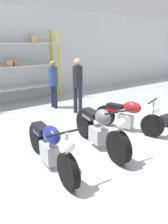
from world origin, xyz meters
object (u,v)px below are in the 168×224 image
object	(u,v)px
person_browsing	(78,81)
motorcycle_blue	(50,146)
motorcycle_red	(128,115)
motorcycle_grey	(100,129)
person_near_rack	(53,81)
toolbox	(167,120)
shelving_rack	(9,64)

from	to	relation	value
person_browsing	motorcycle_blue	bearing A→B (deg)	18.99
motorcycle_blue	motorcycle_red	xyz separation A→B (m)	(2.52, 0.36, -0.01)
motorcycle_grey	person_near_rack	world-z (taller)	person_near_rack
motorcycle_grey	motorcycle_blue	bearing A→B (deg)	-78.55
motorcycle_grey	person_near_rack	bearing A→B (deg)	176.96
person_browsing	toolbox	world-z (taller)	person_browsing
motorcycle_red	toolbox	bearing A→B (deg)	55.53
motorcycle_blue	person_browsing	distance (m)	3.44
person_near_rack	person_browsing	bearing A→B (deg)	107.06
person_near_rack	toolbox	bearing A→B (deg)	115.95
shelving_rack	toolbox	world-z (taller)	shelving_rack
shelving_rack	toolbox	size ratio (longest dim) A/B	8.86
motorcycle_red	toolbox	size ratio (longest dim) A/B	4.31
shelving_rack	motorcycle_blue	size ratio (longest dim) A/B	1.85
shelving_rack	person_browsing	world-z (taller)	shelving_rack
shelving_rack	motorcycle_blue	xyz separation A→B (m)	(-1.02, -4.99, -1.05)
motorcycle_grey	person_near_rack	distance (m)	3.54
shelving_rack	motorcycle_grey	xyz separation A→B (m)	(0.24, -4.95, -1.04)
shelving_rack	person_near_rack	size ratio (longest dim) A/B	2.32
motorcycle_grey	motorcycle_red	world-z (taller)	motorcycle_grey
motorcycle_blue	person_near_rack	distance (m)	4.04
motorcycle_blue	motorcycle_red	bearing A→B (deg)	103.58
motorcycle_blue	motorcycle_grey	world-z (taller)	motorcycle_grey
motorcycle_red	motorcycle_grey	bearing A→B (deg)	-92.73
motorcycle_red	person_near_rack	size ratio (longest dim) A/B	1.13
person_browsing	person_near_rack	size ratio (longest dim) A/B	1.07
person_near_rack	motorcycle_blue	bearing A→B (deg)	58.88
person_near_rack	shelving_rack	bearing A→B (deg)	-57.33
motorcycle_red	person_near_rack	distance (m)	3.18
motorcycle_blue	motorcycle_red	size ratio (longest dim) A/B	1.11
motorcycle_red	shelving_rack	bearing A→B (deg)	-179.06
person_browsing	person_near_rack	bearing A→B (deg)	-99.16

